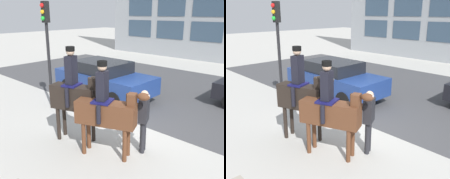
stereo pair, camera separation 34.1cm
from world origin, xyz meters
The scene contains 7 objects.
ground_plane centered at (0.00, 0.00, 0.00)m, with size 80.00×80.00×0.00m, color #B2AFA8.
road_surface centered at (0.00, 4.75, 0.00)m, with size 24.28×8.50×0.01m.
mounted_horse_lead centered at (-0.58, -1.53, 1.39)m, with size 1.72×0.88×2.71m.
mounted_horse_companion centered at (0.59, -1.50, 1.24)m, with size 1.84×1.03×2.47m.
pedestrian_bystander centered at (1.17, -0.75, 1.00)m, with size 0.77×0.70×1.70m.
street_car_near_lane centered at (-2.83, 1.85, 0.83)m, with size 4.57×1.98×1.57m.
traffic_light centered at (-3.30, -0.55, 2.64)m, with size 0.24×0.29×3.94m.
Camera 1 is at (4.60, -5.63, 3.56)m, focal length 40.00 mm.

